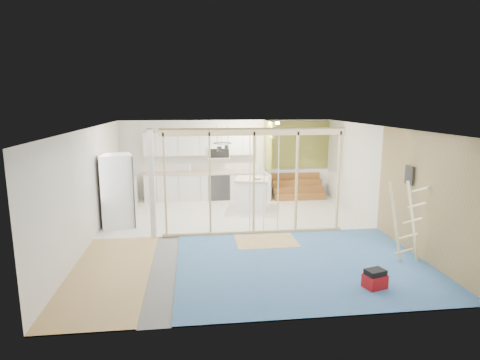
{
  "coord_description": "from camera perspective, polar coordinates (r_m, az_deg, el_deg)",
  "views": [
    {
      "loc": [
        -1.15,
        -9.29,
        3.17
      ],
      "look_at": [
        0.04,
        0.6,
        1.24
      ],
      "focal_mm": 30.0,
      "sensor_mm": 36.0,
      "label": 1
    }
  ],
  "objects": [
    {
      "name": "toolbox",
      "position": [
        7.5,
        18.64,
        -13.26
      ],
      "size": [
        0.43,
        0.37,
        0.35
      ],
      "rotation": [
        0.0,
        0.0,
        0.29
      ],
      "color": "maroon",
      "rests_on": "room"
    },
    {
      "name": "upper_cabinets",
      "position": [
        13.18,
        -5.49,
        5.05
      ],
      "size": [
        3.6,
        0.41,
        0.85
      ],
      "color": "silver",
      "rests_on": "room"
    },
    {
      "name": "stud_frame",
      "position": [
        9.47,
        -1.25,
        1.37
      ],
      "size": [
        4.66,
        0.14,
        2.6
      ],
      "color": "tan",
      "rests_on": "room"
    },
    {
      "name": "bowl",
      "position": [
        11.78,
        2.47,
        0.26
      ],
      "size": [
        0.25,
        0.25,
        0.06
      ],
      "primitive_type": "imported",
      "rotation": [
        0.0,
        0.0,
        -0.01
      ],
      "color": "silver",
      "rests_on": "island"
    },
    {
      "name": "fridge",
      "position": [
        10.79,
        -17.13,
        -1.45
      ],
      "size": [
        1.0,
        0.97,
        1.88
      ],
      "rotation": [
        0.0,
        0.0,
        0.26
      ],
      "color": "white",
      "rests_on": "room"
    },
    {
      "name": "soap_bottle_a",
      "position": [
        13.23,
        -7.26,
        1.86
      ],
      "size": [
        0.14,
        0.14,
        0.33
      ],
      "primitive_type": "imported",
      "rotation": [
        0.0,
        0.0,
        0.08
      ],
      "color": "silver",
      "rests_on": "base_cabinets"
    },
    {
      "name": "room",
      "position": [
        9.55,
        0.2,
        -0.32
      ],
      "size": [
        7.01,
        8.01,
        2.61
      ],
      "color": "slate",
      "rests_on": "ground"
    },
    {
      "name": "pot_rack",
      "position": [
        11.28,
        -2.53,
        4.99
      ],
      "size": [
        0.52,
        0.52,
        0.72
      ],
      "color": "black",
      "rests_on": "room"
    },
    {
      "name": "ceiling_light",
      "position": [
        12.57,
        4.91,
        8.06
      ],
      "size": [
        0.32,
        0.32,
        0.08
      ],
      "primitive_type": "cylinder",
      "color": "#FFEABF",
      "rests_on": "room"
    },
    {
      "name": "green_partition",
      "position": [
        13.53,
        6.91,
        1.43
      ],
      "size": [
        2.25,
        1.51,
        2.6
      ],
      "color": "olive",
      "rests_on": "room"
    },
    {
      "name": "sheathing_panel",
      "position": [
        8.84,
        24.95,
        -2.28
      ],
      "size": [
        0.02,
        4.0,
        2.6
      ],
      "primitive_type": "cube",
      "color": "tan",
      "rests_on": "room"
    },
    {
      "name": "base_cabinets",
      "position": [
        12.95,
        -8.73,
        -1.2
      ],
      "size": [
        4.45,
        2.24,
        0.93
      ],
      "color": "silver",
      "rests_on": "room"
    },
    {
      "name": "island",
      "position": [
        12.01,
        1.71,
        -2.01
      ],
      "size": [
        1.17,
        1.17,
        0.95
      ],
      "rotation": [
        0.0,
        0.0,
        -0.23
      ],
      "color": "white",
      "rests_on": "room"
    },
    {
      "name": "ladder",
      "position": [
        8.63,
        22.56,
        -5.49
      ],
      "size": [
        0.89,
        0.06,
        1.66
      ],
      "rotation": [
        0.0,
        0.0,
        0.05
      ],
      "color": "beige",
      "rests_on": "room"
    },
    {
      "name": "soap_bottle_b",
      "position": [
        13.3,
        -1.78,
        1.67
      ],
      "size": [
        0.11,
        0.11,
        0.18
      ],
      "primitive_type": "imported",
      "rotation": [
        0.0,
        0.0,
        -0.4
      ],
      "color": "silver",
      "rests_on": "base_cabinets"
    },
    {
      "name": "electrical_panel",
      "position": [
        9.25,
        22.94,
        0.64
      ],
      "size": [
        0.04,
        0.3,
        0.4
      ],
      "primitive_type": "cube",
      "color": "#333438",
      "rests_on": "room"
    },
    {
      "name": "floor_overlays",
      "position": [
        9.95,
        0.57,
        -7.54
      ],
      "size": [
        7.0,
        8.0,
        0.03
      ],
      "color": "silver",
      "rests_on": "room"
    }
  ]
}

